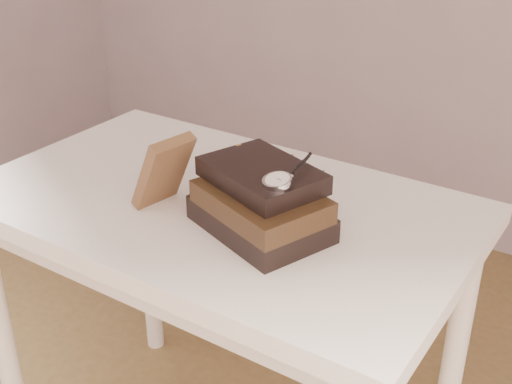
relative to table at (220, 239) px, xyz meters
The scene contains 5 objects.
table is the anchor object (origin of this frame).
book_stack 0.21m from the table, 22.09° to the right, with size 0.29×0.25×0.12m.
journal 0.20m from the table, 129.96° to the right, with size 0.02×0.10×0.16m, color #442C1A.
pocket_watch 0.31m from the table, 23.84° to the right, with size 0.07×0.16×0.02m.
eyeglasses 0.19m from the table, 32.31° to the left, with size 0.14×0.15×0.05m.
Camera 1 is at (0.71, -0.59, 1.37)m, focal length 46.55 mm.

